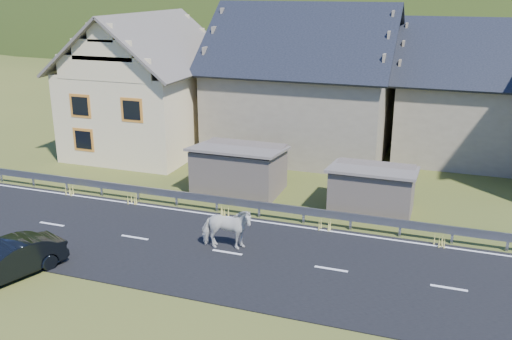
% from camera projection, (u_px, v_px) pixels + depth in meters
% --- Properties ---
extents(ground, '(160.00, 160.00, 0.00)m').
position_uv_depth(ground, '(227.00, 253.00, 21.58)').
color(ground, '#303F17').
rests_on(ground, ground).
extents(road, '(60.00, 7.00, 0.04)m').
position_uv_depth(road, '(227.00, 253.00, 21.57)').
color(road, black).
rests_on(road, ground).
extents(lane_markings, '(60.00, 6.60, 0.01)m').
position_uv_depth(lane_markings, '(227.00, 252.00, 21.56)').
color(lane_markings, silver).
rests_on(lane_markings, road).
extents(guardrail, '(28.10, 0.09, 0.75)m').
position_uv_depth(guardrail, '(259.00, 206.00, 24.70)').
color(guardrail, '#93969B').
rests_on(guardrail, ground).
extents(shed_left, '(4.30, 3.30, 2.40)m').
position_uv_depth(shed_left, '(239.00, 170.00, 27.69)').
color(shed_left, '#6B5C52').
rests_on(shed_left, ground).
extents(shed_right, '(3.80, 2.90, 2.20)m').
position_uv_depth(shed_right, '(372.00, 191.00, 25.22)').
color(shed_right, '#6B5C52').
rests_on(shed_right, ground).
extents(house_cream, '(7.80, 9.80, 8.30)m').
position_uv_depth(house_cream, '(147.00, 78.00, 34.13)').
color(house_cream, beige).
rests_on(house_cream, ground).
extents(house_stone_a, '(10.80, 9.80, 8.90)m').
position_uv_depth(house_stone_a, '(305.00, 73.00, 33.89)').
color(house_stone_a, gray).
rests_on(house_stone_a, ground).
extents(house_stone_b, '(9.80, 8.80, 8.10)m').
position_uv_depth(house_stone_b, '(483.00, 84.00, 32.65)').
color(house_stone_b, gray).
rests_on(house_stone_b, ground).
extents(mountain, '(440.00, 280.00, 260.00)m').
position_uv_depth(mountain, '(448.00, 78.00, 187.56)').
color(mountain, '#203813').
rests_on(mountain, ground).
extents(conifer_patch, '(76.00, 50.00, 28.00)m').
position_uv_depth(conifer_patch, '(187.00, 0.00, 135.64)').
color(conifer_patch, black).
rests_on(conifer_patch, ground).
extents(horse, '(1.30, 2.13, 1.68)m').
position_uv_depth(horse, '(226.00, 229.00, 21.60)').
color(horse, silver).
rests_on(horse, road).
extents(car, '(2.65, 4.14, 1.29)m').
position_uv_depth(car, '(8.00, 260.00, 19.63)').
color(car, black).
rests_on(car, ground).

